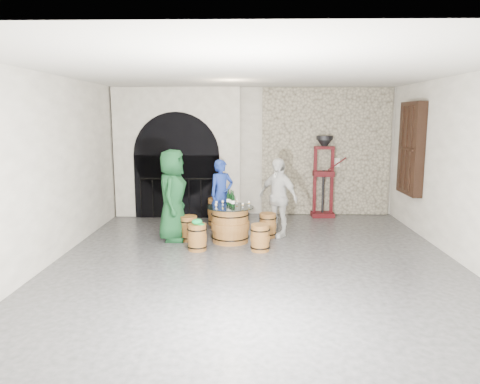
{
  "coord_description": "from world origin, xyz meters",
  "views": [
    {
      "loc": [
        -0.11,
        -7.53,
        2.49
      ],
      "look_at": [
        -0.3,
        1.08,
        1.05
      ],
      "focal_mm": 34.0,
      "sensor_mm": 36.0,
      "label": 1
    }
  ],
  "objects_px": {
    "person_green": "(173,195)",
    "corking_press": "(324,170)",
    "barrel_table": "(230,224)",
    "barrel_stool_near_right": "(260,238)",
    "barrel_stool_near_left": "(197,237)",
    "barrel_stool_left": "(189,228)",
    "barrel_stool_right": "(268,225)",
    "wine_bottle_center": "(233,201)",
    "wine_bottle_right": "(228,199)",
    "barrel_stool_far": "(224,220)",
    "wine_bottle_left": "(231,200)",
    "side_barrel": "(217,211)",
    "person_white": "(278,197)",
    "person_blue": "(222,194)"
  },
  "relations": [
    {
      "from": "person_green",
      "to": "person_white",
      "type": "bearing_deg",
      "value": -77.68
    },
    {
      "from": "barrel_table",
      "to": "barrel_stool_right",
      "type": "distance_m",
      "value": 0.86
    },
    {
      "from": "wine_bottle_right",
      "to": "wine_bottle_left",
      "type": "bearing_deg",
      "value": -54.74
    },
    {
      "from": "barrel_table",
      "to": "barrel_stool_far",
      "type": "distance_m",
      "value": 0.86
    },
    {
      "from": "barrel_stool_far",
      "to": "wine_bottle_left",
      "type": "xyz_separation_m",
      "value": [
        0.19,
        -0.77,
        0.6
      ]
    },
    {
      "from": "barrel_table",
      "to": "person_blue",
      "type": "xyz_separation_m",
      "value": [
        -0.24,
        1.16,
        0.42
      ]
    },
    {
      "from": "barrel_table",
      "to": "corking_press",
      "type": "relative_size",
      "value": 0.46
    },
    {
      "from": "barrel_table",
      "to": "corking_press",
      "type": "height_order",
      "value": "corking_press"
    },
    {
      "from": "barrel_stool_right",
      "to": "barrel_stool_left",
      "type": "bearing_deg",
      "value": -169.28
    },
    {
      "from": "barrel_table",
      "to": "corking_press",
      "type": "bearing_deg",
      "value": 47.04
    },
    {
      "from": "barrel_stool_left",
      "to": "person_green",
      "type": "distance_m",
      "value": 0.75
    },
    {
      "from": "person_green",
      "to": "person_blue",
      "type": "bearing_deg",
      "value": -38.86
    },
    {
      "from": "barrel_stool_right",
      "to": "person_green",
      "type": "distance_m",
      "value": 2.06
    },
    {
      "from": "wine_bottle_center",
      "to": "barrel_stool_near_right",
      "type": "bearing_deg",
      "value": -47.18
    },
    {
      "from": "wine_bottle_right",
      "to": "wine_bottle_center",
      "type": "bearing_deg",
      "value": -62.87
    },
    {
      "from": "corking_press",
      "to": "barrel_stool_left",
      "type": "bearing_deg",
      "value": -144.74
    },
    {
      "from": "barrel_stool_near_right",
      "to": "wine_bottle_left",
      "type": "distance_m",
      "value": 1.07
    },
    {
      "from": "barrel_stool_far",
      "to": "wine_bottle_right",
      "type": "height_order",
      "value": "wine_bottle_right"
    },
    {
      "from": "wine_bottle_center",
      "to": "corking_press",
      "type": "bearing_deg",
      "value": 48.39
    },
    {
      "from": "side_barrel",
      "to": "corking_press",
      "type": "relative_size",
      "value": 0.3
    },
    {
      "from": "person_green",
      "to": "person_white",
      "type": "distance_m",
      "value": 2.17
    },
    {
      "from": "barrel_stool_left",
      "to": "person_white",
      "type": "relative_size",
      "value": 0.31
    },
    {
      "from": "barrel_stool_left",
      "to": "side_barrel",
      "type": "distance_m",
      "value": 1.49
    },
    {
      "from": "barrel_stool_left",
      "to": "barrel_stool_right",
      "type": "relative_size",
      "value": 1.0
    },
    {
      "from": "barrel_stool_left",
      "to": "side_barrel",
      "type": "height_order",
      "value": "side_barrel"
    },
    {
      "from": "barrel_table",
      "to": "barrel_stool_left",
      "type": "bearing_deg",
      "value": 175.09
    },
    {
      "from": "barrel_table",
      "to": "side_barrel",
      "type": "height_order",
      "value": "barrel_table"
    },
    {
      "from": "barrel_stool_left",
      "to": "barrel_stool_far",
      "type": "relative_size",
      "value": 1.0
    },
    {
      "from": "barrel_table",
      "to": "wine_bottle_right",
      "type": "height_order",
      "value": "wine_bottle_right"
    },
    {
      "from": "wine_bottle_center",
      "to": "wine_bottle_right",
      "type": "distance_m",
      "value": 0.22
    },
    {
      "from": "barrel_table",
      "to": "corking_press",
      "type": "xyz_separation_m",
      "value": [
        2.22,
        2.38,
        0.82
      ]
    },
    {
      "from": "barrel_stool_far",
      "to": "side_barrel",
      "type": "xyz_separation_m",
      "value": [
        -0.19,
        0.65,
        0.05
      ]
    },
    {
      "from": "barrel_stool_far",
      "to": "wine_bottle_left",
      "type": "distance_m",
      "value": 1.0
    },
    {
      "from": "person_white",
      "to": "wine_bottle_left",
      "type": "relative_size",
      "value": 5.07
    },
    {
      "from": "barrel_stool_far",
      "to": "corking_press",
      "type": "xyz_separation_m",
      "value": [
        2.39,
        1.55,
        0.92
      ]
    },
    {
      "from": "wine_bottle_center",
      "to": "wine_bottle_right",
      "type": "bearing_deg",
      "value": 117.13
    },
    {
      "from": "barrel_stool_near_left",
      "to": "person_green",
      "type": "distance_m",
      "value": 1.13
    },
    {
      "from": "barrel_table",
      "to": "side_barrel",
      "type": "xyz_separation_m",
      "value": [
        -0.37,
        1.49,
        -0.05
      ]
    },
    {
      "from": "barrel_stool_near_right",
      "to": "barrel_stool_far",
      "type": "bearing_deg",
      "value": 117.48
    },
    {
      "from": "person_green",
      "to": "corking_press",
      "type": "height_order",
      "value": "corking_press"
    },
    {
      "from": "barrel_stool_left",
      "to": "person_green",
      "type": "height_order",
      "value": "person_green"
    },
    {
      "from": "person_green",
      "to": "side_barrel",
      "type": "height_order",
      "value": "person_green"
    },
    {
      "from": "person_blue",
      "to": "corking_press",
      "type": "distance_m",
      "value": 2.77
    },
    {
      "from": "barrel_stool_left",
      "to": "barrel_stool_near_right",
      "type": "relative_size",
      "value": 1.0
    },
    {
      "from": "barrel_stool_near_right",
      "to": "barrel_stool_near_left",
      "type": "distance_m",
      "value": 1.18
    },
    {
      "from": "barrel_table",
      "to": "barrel_stool_near_left",
      "type": "bearing_deg",
      "value": -134.56
    },
    {
      "from": "barrel_stool_far",
      "to": "barrel_stool_near_right",
      "type": "relative_size",
      "value": 1.0
    },
    {
      "from": "barrel_table",
      "to": "barrel_stool_near_left",
      "type": "height_order",
      "value": "barrel_table"
    },
    {
      "from": "barrel_table",
      "to": "barrel_stool_near_right",
      "type": "distance_m",
      "value": 0.86
    },
    {
      "from": "barrel_stool_near_right",
      "to": "barrel_table",
      "type": "bearing_deg",
      "value": 133.2
    }
  ]
}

